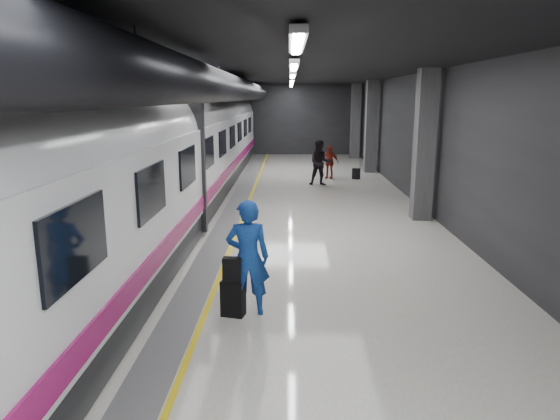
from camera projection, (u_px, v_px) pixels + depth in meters
ground at (271, 235)px, 13.57m from camera, size 40.00×40.00×0.00m
platform_hall at (261, 102)px, 13.73m from camera, size 10.02×40.02×4.51m
train at (148, 159)px, 13.17m from camera, size 3.05×38.00×4.05m
traveler_main at (248, 258)px, 8.44m from camera, size 0.78×0.55×2.02m
suitcase_main at (233, 298)px, 8.51m from camera, size 0.43×0.33×0.63m
shoulder_bag at (232, 270)px, 8.37m from camera, size 0.32×0.19×0.42m
traveler_far_a at (320, 163)px, 21.15m from camera, size 0.95×0.75×1.93m
traveler_far_b at (329, 162)px, 23.07m from camera, size 0.96×0.64×1.52m
suitcase_far at (356, 174)px, 22.95m from camera, size 0.39×0.32×0.49m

